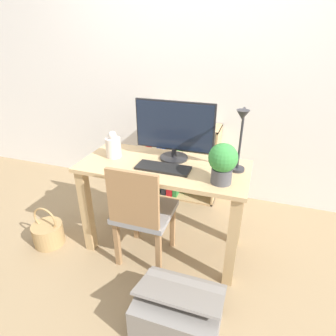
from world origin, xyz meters
TOP-DOWN VIEW (x-y plane):
  - ground_plane at (0.00, 0.00)m, footprint 10.00×10.00m
  - wall_back at (0.00, 0.99)m, footprint 8.00×0.05m
  - desk at (0.00, 0.00)m, footprint 1.21×0.55m
  - monitor at (0.04, 0.13)m, footprint 0.58×0.21m
  - keyboard at (0.02, -0.07)m, footprint 0.38×0.15m
  - vase at (-0.40, 0.01)m, footprint 0.11×0.11m
  - desk_lamp at (0.51, 0.02)m, footprint 0.10×0.19m
  - potted_plant at (0.43, -0.13)m, footprint 0.18×0.18m
  - chair at (-0.09, -0.21)m, footprint 0.40×0.40m
  - bookshelf at (-0.21, 0.81)m, footprint 0.73×0.28m
  - basket at (-0.92, -0.29)m, footprint 0.24×0.24m
  - storage_box at (0.32, -0.67)m, footprint 0.50×0.40m

SIDE VIEW (x-z plane):
  - ground_plane at x=0.00m, z-range 0.00..0.00m
  - basket at x=-0.92m, z-range -0.07..0.28m
  - storage_box at x=0.32m, z-range -0.03..0.29m
  - bookshelf at x=-0.21m, z-range -0.03..0.76m
  - chair at x=-0.09m, z-range 0.04..0.86m
  - desk at x=0.00m, z-range 0.20..0.94m
  - keyboard at x=0.02m, z-range 0.74..0.75m
  - vase at x=-0.40m, z-range 0.72..0.93m
  - potted_plant at x=0.43m, z-range 0.75..1.02m
  - monitor at x=0.04m, z-range 0.76..1.19m
  - desk_lamp at x=0.51m, z-range 0.79..1.23m
  - wall_back at x=0.00m, z-range 0.00..2.60m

